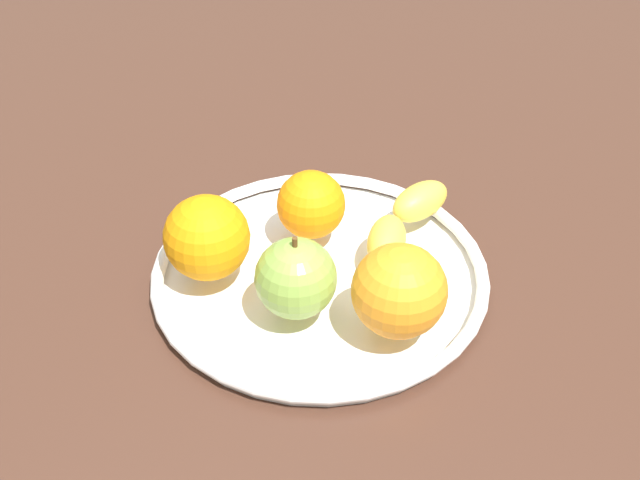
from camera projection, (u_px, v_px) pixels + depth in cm
name	position (u px, v px, depth cm)	size (l,w,h in cm)	color
ground_plane	(320.00, 296.00, 73.89)	(155.58, 155.58, 4.00)	#43291E
fruit_bowl	(320.00, 273.00, 72.05)	(30.58, 30.58, 1.80)	white
banana	(404.00, 246.00, 70.89)	(21.03, 8.06, 3.47)	yellow
apple	(296.00, 278.00, 65.02)	(6.89, 6.89, 7.69)	#83AA43
orange_back_right	(311.00, 204.00, 73.31)	(6.44, 6.44, 6.44)	orange
orange_front_right	(207.00, 238.00, 68.58)	(7.60, 7.60, 7.60)	orange
orange_center	(399.00, 291.00, 63.15)	(7.81, 7.81, 7.81)	orange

